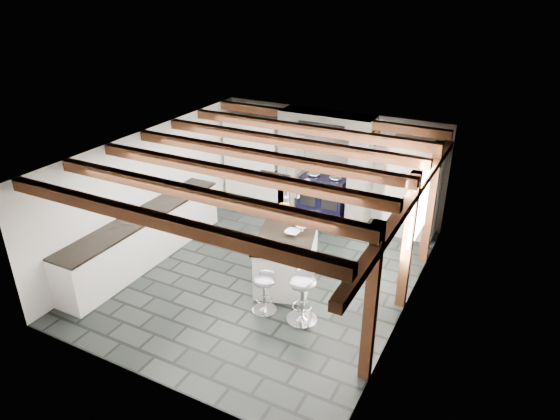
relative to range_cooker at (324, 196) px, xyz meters
The scene contains 6 objects.
ground 2.72m from the range_cooker, 90.00° to the right, with size 6.00×6.00×0.00m, color black.
room_shell 1.52m from the range_cooker, 115.80° to the right, with size 6.00×6.03×6.00m.
range_cooker is the anchor object (origin of this frame).
kitchen_island 2.59m from the range_cooker, 81.16° to the right, with size 1.42×1.99×1.18m.
bar_stool_near 3.79m from the range_cooker, 71.99° to the right, with size 0.56×0.56×0.90m.
bar_stool_far 3.70m from the range_cooker, 81.57° to the right, with size 0.47×0.47×0.73m.
Camera 1 is at (3.77, -6.65, 4.88)m, focal length 32.00 mm.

